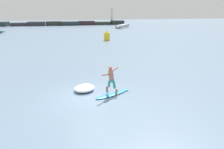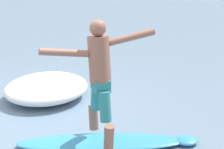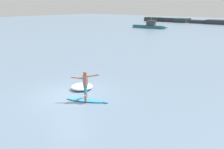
# 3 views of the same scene
# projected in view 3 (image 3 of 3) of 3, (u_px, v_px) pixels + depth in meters

# --- Properties ---
(ground_plane) EXTENTS (200.00, 200.00, 0.00)m
(ground_plane) POSITION_uv_depth(u_px,v_px,m) (70.00, 95.00, 13.20)
(ground_plane) COLOR slate
(surfboard) EXTENTS (2.38, 1.50, 0.23)m
(surfboard) POSITION_uv_depth(u_px,v_px,m) (87.00, 100.00, 12.37)
(surfboard) COLOR #3796CA
(surfboard) RESTS_ON ground
(surfer) EXTENTS (1.19, 1.12, 1.64)m
(surfer) POSITION_uv_depth(u_px,v_px,m) (85.00, 83.00, 12.11)
(surfer) COLOR #9A624F
(surfer) RESTS_ON surfboard
(small_boat_offshore) EXTENTS (8.99, 2.47, 2.77)m
(small_boat_offshore) POSITION_uv_depth(u_px,v_px,m) (150.00, 26.00, 51.99)
(small_boat_offshore) COLOR #245F64
(small_boat_offshore) RESTS_ON ground
(wave_foam_at_tail) EXTENTS (1.77, 1.81, 0.35)m
(wave_foam_at_tail) POSITION_uv_depth(u_px,v_px,m) (82.00, 87.00, 14.02)
(wave_foam_at_tail) COLOR white
(wave_foam_at_tail) RESTS_ON ground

